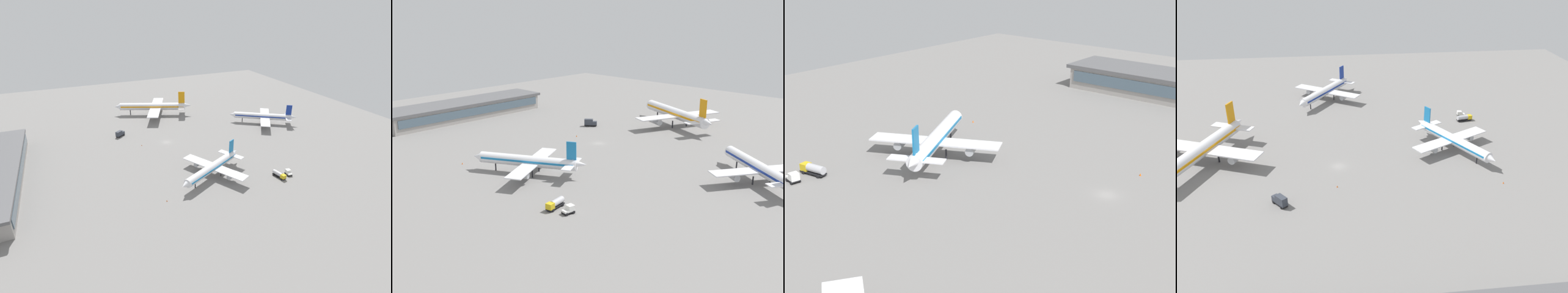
# 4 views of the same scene
# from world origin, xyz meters

# --- Properties ---
(ground) EXTENTS (288.00, 288.00, 0.00)m
(ground) POSITION_xyz_m (0.00, 0.00, 0.00)
(ground) COLOR gray
(terminal_building) EXTENTS (81.61, 19.65, 8.17)m
(terminal_building) POSITION_xyz_m (11.80, -77.94, 4.16)
(terminal_building) COLOR #9E9993
(terminal_building) RESTS_ON ground
(airplane_at_gate) EXTENTS (40.26, 48.70, 15.57)m
(airplane_at_gate) POSITION_xyz_m (-45.40, 6.60, 5.66)
(airplane_at_gate) COLOR white
(airplane_at_gate) RESTS_ON ground
(airplane_taxiing) EXTENTS (30.30, 36.35, 12.01)m
(airplane_taxiing) POSITION_xyz_m (41.51, 7.11, 4.37)
(airplane_taxiing) COLOR white
(airplane_taxiing) RESTS_ON ground
(airplane_distant) EXTENTS (30.17, 35.79, 12.47)m
(airplane_distant) POSITION_xyz_m (-2.96, 64.11, 4.53)
(airplane_distant) COLOR white
(airplane_distant) RESTS_ON ground
(baggage_tug) EXTENTS (3.42, 2.57, 2.30)m
(baggage_tug) POSITION_xyz_m (53.86, 38.14, 1.16)
(baggage_tug) COLOR black
(baggage_tug) RESTS_ON ground
(catering_truck) EXTENTS (4.96, 5.57, 3.30)m
(catering_truck) POSITION_xyz_m (-17.96, -21.33, 1.70)
(catering_truck) COLOR black
(catering_truck) RESTS_ON ground
(fuel_truck) EXTENTS (6.54, 3.12, 2.50)m
(fuel_truck) POSITION_xyz_m (54.10, 33.06, 1.39)
(fuel_truck) COLOR black
(fuel_truck) RESTS_ON ground
(safety_cone_near_gate) EXTENTS (0.44, 0.44, 0.60)m
(safety_cone_near_gate) POSITION_xyz_m (51.31, -17.20, 0.30)
(safety_cone_near_gate) COLOR #EA590C
(safety_cone_near_gate) RESTS_ON ground
(safety_cone_mid_apron) EXTENTS (0.44, 0.44, 0.60)m
(safety_cone_mid_apron) POSITION_xyz_m (-1.07, -13.36, 0.30)
(safety_cone_mid_apron) COLOR #EA590C
(safety_cone_mid_apron) RESTS_ON ground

